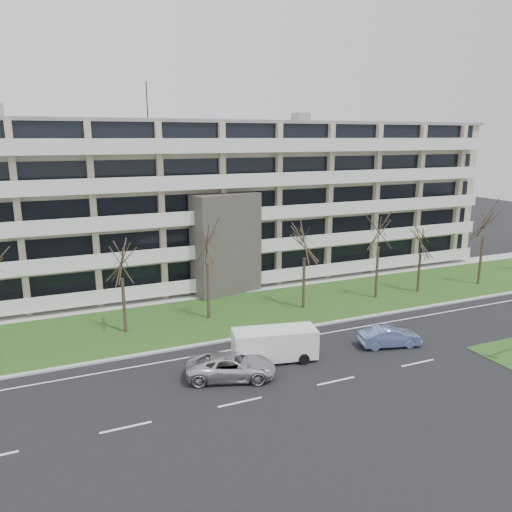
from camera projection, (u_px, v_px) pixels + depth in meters
name	position (u px, v px, depth m)	size (l,w,h in m)	color
ground	(336.00, 381.00, 28.97)	(160.00, 160.00, 0.00)	black
grass_verge	(250.00, 311.00, 40.57)	(90.00, 10.00, 0.06)	#224617
curb	(276.00, 332.00, 36.10)	(90.00, 0.35, 0.12)	#B2B2AD
sidewalk	(227.00, 292.00, 45.48)	(90.00, 2.00, 0.08)	#B2B2AD
lane_edge_line	(286.00, 340.00, 34.77)	(90.00, 0.12, 0.01)	white
apartment_building	(202.00, 201.00, 49.79)	(60.50, 15.10, 18.75)	#BEB394
silver_pickup	(231.00, 366.00, 29.19)	(2.42, 5.25, 1.46)	#BABBC2
blue_sedan	(389.00, 337.00, 33.66)	(1.45, 4.15, 1.37)	#758ACB
white_van	(276.00, 342.00, 31.46)	(5.56, 2.97, 2.05)	white
tree_2	(121.00, 257.00, 34.83)	(3.64, 3.64, 7.28)	#382B21
tree_3	(207.00, 240.00, 37.51)	(4.00, 4.00, 8.00)	#382B21
tree_4	(305.00, 238.00, 39.93)	(3.82, 3.82, 7.65)	#382B21
tree_5	(380.00, 226.00, 42.40)	(4.15, 4.15, 8.29)	#382B21
tree_6	(422.00, 238.00, 44.43)	(3.22, 3.22, 6.44)	#382B21
tree_7	(485.00, 217.00, 46.42)	(4.22, 4.22, 8.44)	#382B21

